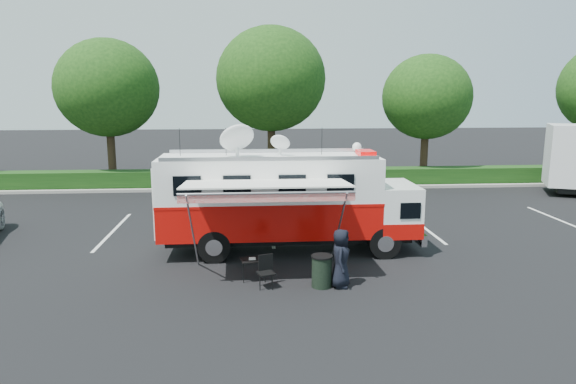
# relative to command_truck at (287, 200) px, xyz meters

# --- Properties ---
(ground_plane) EXTENTS (120.00, 120.00, 0.00)m
(ground_plane) POSITION_rel_command_truck_xyz_m (0.07, 0.00, -1.74)
(ground_plane) COLOR black
(ground_plane) RESTS_ON ground
(back_border) EXTENTS (60.00, 6.14, 8.87)m
(back_border) POSITION_rel_command_truck_xyz_m (1.22, 12.90, 3.26)
(back_border) COLOR #9E998E
(back_border) RESTS_ON ground_plane
(stall_lines) EXTENTS (24.12, 5.50, 0.01)m
(stall_lines) POSITION_rel_command_truck_xyz_m (-0.43, 3.00, -1.74)
(stall_lines) COLOR silver
(stall_lines) RESTS_ON ground_plane
(command_truck) EXTENTS (8.47, 2.33, 4.07)m
(command_truck) POSITION_rel_command_truck_xyz_m (0.00, 0.00, 0.00)
(command_truck) COLOR black
(command_truck) RESTS_ON ground_plane
(awning) EXTENTS (4.62, 2.41, 2.80)m
(awning) POSITION_rel_command_truck_xyz_m (-0.76, -2.42, 0.87)
(awning) COLOR white
(awning) RESTS_ON ground_plane
(person) EXTENTS (0.68, 0.88, 1.61)m
(person) POSITION_rel_command_truck_xyz_m (1.20, -3.34, -1.74)
(person) COLOR black
(person) RESTS_ON ground_plane
(folding_table) EXTENTS (0.80, 0.63, 0.62)m
(folding_table) POSITION_rel_command_truck_xyz_m (-1.12, -2.66, -1.17)
(folding_table) COLOR black
(folding_table) RESTS_ON ground_plane
(folding_chair) EXTENTS (0.53, 0.56, 0.88)m
(folding_chair) POSITION_rel_command_truck_xyz_m (-0.81, -3.17, -1.22)
(folding_chair) COLOR black
(folding_chair) RESTS_ON ground_plane
(trash_bin) EXTENTS (0.59, 0.59, 0.88)m
(trash_bin) POSITION_rel_command_truck_xyz_m (0.70, -3.29, -1.30)
(trash_bin) COLOR black
(trash_bin) RESTS_ON ground_plane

